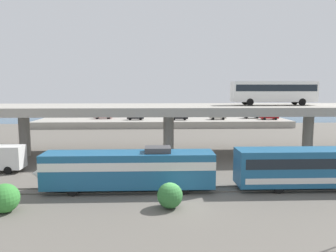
{
  "coord_description": "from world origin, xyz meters",
  "views": [
    {
      "loc": [
        -1.76,
        -25.1,
        9.71
      ],
      "look_at": [
        -0.28,
        14.52,
        4.85
      ],
      "focal_mm": 33.95,
      "sensor_mm": 36.0,
      "label": 1
    }
  ],
  "objects_px": {
    "parked_car_0": "(251,115)",
    "parked_car_4": "(217,117)",
    "train_locomotive": "(121,168)",
    "parked_car_2": "(103,116)",
    "transit_bus_on_overpass": "(273,91)",
    "parked_car_3": "(269,117)",
    "parked_car_5": "(179,117)",
    "parked_car_1": "(136,117)"
  },
  "relations": [
    {
      "from": "parked_car_2",
      "to": "parked_car_5",
      "type": "bearing_deg",
      "value": 169.02
    },
    {
      "from": "parked_car_0",
      "to": "parked_car_2",
      "type": "relative_size",
      "value": 0.96
    },
    {
      "from": "transit_bus_on_overpass",
      "to": "parked_car_3",
      "type": "relative_size",
      "value": 2.65
    },
    {
      "from": "parked_car_0",
      "to": "parked_car_3",
      "type": "relative_size",
      "value": 0.99
    },
    {
      "from": "train_locomotive",
      "to": "transit_bus_on_overpass",
      "type": "xyz_separation_m",
      "value": [
        20.2,
        16.15,
        7.0
      ]
    },
    {
      "from": "parked_car_2",
      "to": "parked_car_4",
      "type": "distance_m",
      "value": 29.13
    },
    {
      "from": "parked_car_2",
      "to": "parked_car_3",
      "type": "bearing_deg",
      "value": 174.8
    },
    {
      "from": "parked_car_3",
      "to": "parked_car_1",
      "type": "bearing_deg",
      "value": -1.3
    },
    {
      "from": "transit_bus_on_overpass",
      "to": "parked_car_3",
      "type": "distance_m",
      "value": 35.47
    },
    {
      "from": "transit_bus_on_overpass",
      "to": "parked_car_1",
      "type": "relative_size",
      "value": 2.89
    },
    {
      "from": "train_locomotive",
      "to": "parked_car_5",
      "type": "height_order",
      "value": "train_locomotive"
    },
    {
      "from": "train_locomotive",
      "to": "transit_bus_on_overpass",
      "type": "distance_m",
      "value": 26.79
    },
    {
      "from": "parked_car_0",
      "to": "parked_car_4",
      "type": "bearing_deg",
      "value": -162.99
    },
    {
      "from": "train_locomotive",
      "to": "transit_bus_on_overpass",
      "type": "bearing_deg",
      "value": -141.36
    },
    {
      "from": "parked_car_0",
      "to": "parked_car_4",
      "type": "height_order",
      "value": "same"
    },
    {
      "from": "parked_car_3",
      "to": "train_locomotive",
      "type": "bearing_deg",
      "value": 57.16
    },
    {
      "from": "train_locomotive",
      "to": "parked_car_4",
      "type": "xyz_separation_m",
      "value": [
        18.7,
        49.69,
        0.19
      ]
    },
    {
      "from": "transit_bus_on_overpass",
      "to": "parked_car_0",
      "type": "distance_m",
      "value": 37.85
    },
    {
      "from": "transit_bus_on_overpass",
      "to": "parked_car_0",
      "type": "relative_size",
      "value": 2.67
    },
    {
      "from": "parked_car_1",
      "to": "parked_car_4",
      "type": "bearing_deg",
      "value": 179.72
    },
    {
      "from": "parked_car_0",
      "to": "parked_car_4",
      "type": "relative_size",
      "value": 1.1
    },
    {
      "from": "train_locomotive",
      "to": "parked_car_1",
      "type": "xyz_separation_m",
      "value": [
        -1.76,
        49.79,
        0.19
      ]
    },
    {
      "from": "parked_car_0",
      "to": "transit_bus_on_overpass",
      "type": "bearing_deg",
      "value": -102.18
    },
    {
      "from": "parked_car_0",
      "to": "parked_car_4",
      "type": "xyz_separation_m",
      "value": [
        -9.35,
        -2.86,
        -0.0
      ]
    },
    {
      "from": "parked_car_1",
      "to": "parked_car_2",
      "type": "relative_size",
      "value": 0.89
    },
    {
      "from": "train_locomotive",
      "to": "parked_car_5",
      "type": "distance_m",
      "value": 49.93
    },
    {
      "from": "parked_car_2",
      "to": "parked_car_5",
      "type": "relative_size",
      "value": 1.09
    },
    {
      "from": "parked_car_2",
      "to": "parked_car_4",
      "type": "bearing_deg",
      "value": 173.78
    },
    {
      "from": "train_locomotive",
      "to": "parked_car_5",
      "type": "xyz_separation_m",
      "value": [
        9.09,
        49.09,
        0.19
      ]
    },
    {
      "from": "train_locomotive",
      "to": "parked_car_2",
      "type": "relative_size",
      "value": 3.62
    },
    {
      "from": "train_locomotive",
      "to": "parked_car_0",
      "type": "bearing_deg",
      "value": -118.1
    },
    {
      "from": "train_locomotive",
      "to": "parked_car_3",
      "type": "distance_m",
      "value": 58.36
    },
    {
      "from": "parked_car_4",
      "to": "parked_car_5",
      "type": "height_order",
      "value": "same"
    },
    {
      "from": "parked_car_1",
      "to": "parked_car_5",
      "type": "height_order",
      "value": "same"
    },
    {
      "from": "train_locomotive",
      "to": "parked_car_2",
      "type": "distance_m",
      "value": 53.83
    },
    {
      "from": "transit_bus_on_overpass",
      "to": "parked_car_4",
      "type": "height_order",
      "value": "transit_bus_on_overpass"
    },
    {
      "from": "train_locomotive",
      "to": "parked_car_3",
      "type": "relative_size",
      "value": 3.74
    },
    {
      "from": "parked_car_5",
      "to": "parked_car_1",
      "type": "bearing_deg",
      "value": -3.67
    },
    {
      "from": "transit_bus_on_overpass",
      "to": "parked_car_0",
      "type": "bearing_deg",
      "value": -102.18
    },
    {
      "from": "transit_bus_on_overpass",
      "to": "train_locomotive",
      "type": "bearing_deg",
      "value": 38.64
    },
    {
      "from": "transit_bus_on_overpass",
      "to": "parked_car_4",
      "type": "relative_size",
      "value": 2.94
    },
    {
      "from": "parked_car_2",
      "to": "parked_car_0",
      "type": "bearing_deg",
      "value": 179.56
    }
  ]
}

